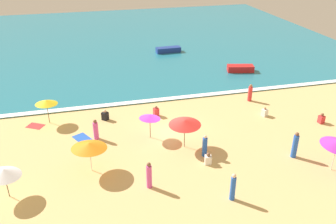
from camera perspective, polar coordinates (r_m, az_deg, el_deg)
ground_plane at (r=27.41m, az=-0.03°, el=-3.68°), size 60.00×60.00×0.00m
ocean_water at (r=53.08m, az=-7.61°, el=11.37°), size 60.00×44.00×0.10m
wave_breaker_foam at (r=32.82m, az=-2.73°, el=1.87°), size 57.00×0.70×0.01m
beach_umbrella_1 at (r=29.91m, az=-18.86°, el=1.52°), size 2.49×2.48×2.08m
beach_umbrella_2 at (r=22.51m, az=-24.77°, el=-8.73°), size 2.23×2.20×2.04m
beach_umbrella_3 at (r=25.01m, az=2.70°, el=-1.69°), size 3.15×3.15×2.20m
beach_umbrella_4 at (r=23.06m, az=-12.49°, el=-5.25°), size 3.22×3.22×2.16m
beach_umbrella_5 at (r=26.27m, az=-2.91°, el=-0.72°), size 2.18×2.17×2.02m
beachgoer_0 at (r=29.87m, az=-10.01°, el=-0.55°), size 0.64×0.64×0.92m
beachgoer_2 at (r=33.51m, az=12.97°, el=2.94°), size 0.52×0.52×1.62m
beachgoer_3 at (r=21.15m, az=10.32°, el=-11.73°), size 0.41×0.41×1.79m
beachgoer_5 at (r=30.05m, az=-1.91°, el=0.05°), size 0.49×0.49×0.91m
beachgoer_6 at (r=24.72m, az=5.88°, el=-5.47°), size 0.44×0.44×1.62m
beachgoer_7 at (r=21.74m, az=-3.04°, el=-10.11°), size 0.34×0.34×1.77m
beachgoer_8 at (r=31.16m, az=15.17°, el=-0.04°), size 0.55×0.55×0.79m
beachgoer_9 at (r=24.16m, az=6.42°, el=-7.48°), size 0.52×0.52×0.84m
beachgoer_10 at (r=31.50m, az=23.29°, el=-0.99°), size 0.46×0.46×0.88m
beachgoer_11 at (r=25.89m, az=19.61°, el=-5.05°), size 0.38×0.38×1.93m
beachgoer_12 at (r=27.10m, az=-11.46°, el=-2.82°), size 0.39×0.39×1.61m
beach_towel_0 at (r=27.70m, az=-13.47°, el=-4.14°), size 1.62×1.88×0.01m
beach_towel_1 at (r=30.53m, az=-20.40°, el=-2.11°), size 1.58×1.43×0.01m
small_boat_0 at (r=40.59m, az=11.49°, el=6.84°), size 3.04×1.76×0.68m
small_boat_1 at (r=46.60m, az=0.05°, el=9.92°), size 3.17×1.16×0.64m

